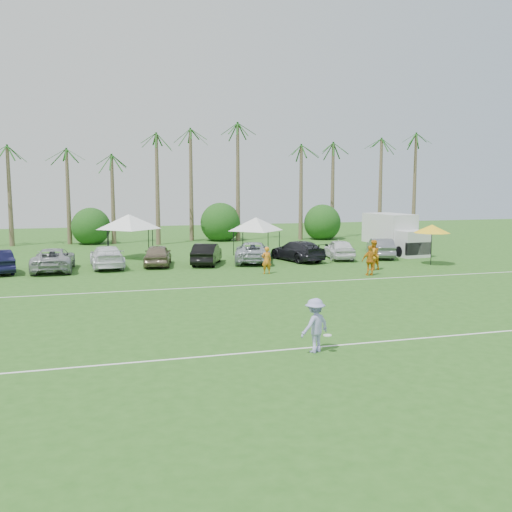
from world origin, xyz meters
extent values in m
plane|color=#2A5A1B|center=(0.00, 0.00, 0.00)|extent=(120.00, 120.00, 0.00)
cube|color=white|center=(0.00, 2.00, 0.01)|extent=(80.00, 0.10, 0.01)
cube|color=white|center=(0.00, 14.00, 0.01)|extent=(80.00, 0.10, 0.01)
cone|color=brown|center=(-12.00, 38.00, 5.00)|extent=(0.44, 0.44, 10.00)
cone|color=brown|center=(-8.00, 38.00, 5.50)|extent=(0.44, 0.44, 11.00)
cone|color=brown|center=(-4.00, 38.00, 4.00)|extent=(0.44, 0.44, 8.00)
cone|color=brown|center=(0.00, 38.00, 4.50)|extent=(0.44, 0.44, 9.00)
cone|color=brown|center=(4.00, 38.00, 5.00)|extent=(0.44, 0.44, 10.00)
cone|color=brown|center=(8.00, 38.00, 5.50)|extent=(0.44, 0.44, 11.00)
cone|color=brown|center=(13.00, 38.00, 4.00)|extent=(0.44, 0.44, 8.00)
cone|color=brown|center=(18.00, 38.00, 4.50)|extent=(0.44, 0.44, 9.00)
cone|color=brown|center=(23.00, 38.00, 5.00)|extent=(0.44, 0.44, 10.00)
cone|color=brown|center=(27.00, 38.00, 5.50)|extent=(0.44, 0.44, 11.00)
cylinder|color=brown|center=(-6.00, 39.00, 0.70)|extent=(0.30, 0.30, 1.40)
sphere|color=#144413|center=(-6.00, 39.00, 1.80)|extent=(4.00, 4.00, 4.00)
cylinder|color=brown|center=(6.00, 39.00, 0.70)|extent=(0.30, 0.30, 1.40)
sphere|color=#144413|center=(6.00, 39.00, 1.80)|extent=(4.00, 4.00, 4.00)
cylinder|color=brown|center=(16.00, 39.00, 0.70)|extent=(0.30, 0.30, 1.40)
sphere|color=#144413|center=(16.00, 39.00, 1.80)|extent=(4.00, 4.00, 4.00)
imported|color=orange|center=(4.19, 17.51, 0.82)|extent=(0.63, 0.44, 1.65)
imported|color=orange|center=(11.14, 17.14, 0.95)|extent=(1.07, 0.92, 1.91)
imported|color=orange|center=(9.93, 15.19, 0.90)|extent=(1.09, 0.54, 1.79)
cube|color=silver|center=(16.76, 25.22, 1.92)|extent=(2.77, 4.52, 2.34)
cube|color=silver|center=(17.07, 22.24, 0.98)|extent=(2.31, 1.89, 1.97)
cube|color=black|center=(17.14, 21.54, 0.70)|extent=(2.17, 0.50, 0.94)
cube|color=#E5590C|center=(17.94, 25.34, 1.50)|extent=(0.17, 1.49, 0.84)
cylinder|color=black|center=(16.12, 22.33, 0.42)|extent=(0.36, 0.87, 0.84)
cylinder|color=black|center=(17.98, 22.52, 0.42)|extent=(0.36, 0.87, 0.84)
cylinder|color=black|center=(15.72, 26.24, 0.42)|extent=(0.36, 0.87, 0.84)
cylinder|color=black|center=(17.58, 26.43, 0.42)|extent=(0.36, 0.87, 0.84)
cylinder|color=black|center=(-4.83, 25.63, 1.08)|extent=(0.06, 0.06, 2.16)
cylinder|color=black|center=(-1.79, 25.63, 1.08)|extent=(0.06, 0.06, 2.16)
cylinder|color=black|center=(-4.83, 28.68, 1.08)|extent=(0.06, 0.06, 2.16)
cylinder|color=black|center=(-1.79, 28.68, 1.08)|extent=(0.06, 0.06, 2.16)
pyramid|color=white|center=(-3.31, 27.15, 3.24)|extent=(4.67, 4.67, 1.08)
cylinder|color=black|center=(4.45, 24.13, 0.99)|extent=(0.06, 0.06, 1.97)
cylinder|color=black|center=(7.21, 24.13, 0.99)|extent=(0.06, 0.06, 1.97)
cylinder|color=black|center=(4.45, 26.89, 0.99)|extent=(0.06, 0.06, 1.97)
cylinder|color=black|center=(7.21, 26.89, 0.99)|extent=(0.06, 0.06, 1.97)
pyramid|color=white|center=(5.83, 25.51, 2.96)|extent=(4.27, 4.27, 0.99)
cylinder|color=black|center=(15.93, 18.05, 1.22)|extent=(0.05, 0.05, 2.45)
cone|color=yellow|center=(15.93, 18.05, 2.45)|extent=(2.45, 2.45, 0.56)
imported|color=#9F9CDE|center=(0.90, 1.53, 0.88)|extent=(1.31, 1.07, 1.76)
cylinder|color=white|center=(1.25, 1.31, 0.58)|extent=(0.27, 0.27, 0.03)
imported|color=#9A9CA1|center=(-8.30, 22.36, 0.72)|extent=(2.54, 5.24, 1.44)
imported|color=white|center=(-5.03, 22.84, 0.72)|extent=(2.25, 5.04, 1.44)
imported|color=#776752|center=(-1.76, 22.81, 0.72)|extent=(2.39, 4.44, 1.44)
imported|color=black|center=(1.51, 22.56, 0.72)|extent=(2.93, 4.61, 1.44)
imported|color=#A5ADB6|center=(4.78, 22.65, 0.72)|extent=(3.70, 5.62, 1.44)
imported|color=black|center=(8.05, 22.59, 0.72)|extent=(3.14, 5.28, 1.44)
imported|color=white|center=(11.32, 22.68, 0.72)|extent=(2.49, 4.46, 1.44)
imported|color=slate|center=(14.59, 22.54, 0.72)|extent=(2.85, 4.61, 1.44)
camera|label=1|loc=(-5.89, -15.16, 5.38)|focal=40.00mm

